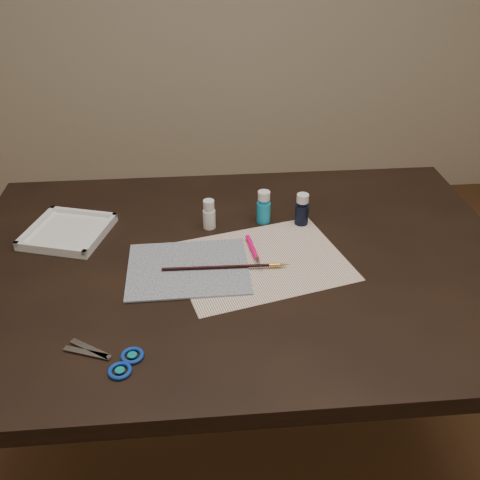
{
  "coord_description": "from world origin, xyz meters",
  "views": [
    {
      "loc": [
        -0.09,
        -1.03,
        1.46
      ],
      "look_at": [
        0.0,
        0.0,
        0.8
      ],
      "focal_mm": 40.0,
      "sensor_mm": 36.0,
      "label": 1
    }
  ],
  "objects": [
    {
      "name": "scissors",
      "position": [
        -0.28,
        -0.3,
        0.75
      ],
      "size": [
        0.19,
        0.14,
        0.01
      ],
      "primitive_type": null,
      "rotation": [
        0.0,
        0.0,
        2.78
      ],
      "color": "silver",
      "rests_on": "table"
    },
    {
      "name": "paintbrush",
      "position": [
        -0.03,
        -0.05,
        0.76
      ],
      "size": [
        0.29,
        0.02,
        0.01
      ],
      "primitive_type": null,
      "rotation": [
        0.0,
        0.0,
        -0.02
      ],
      "color": "black",
      "rests_on": "canvas"
    },
    {
      "name": "palette_tray",
      "position": [
        -0.42,
        0.14,
        0.76
      ],
      "size": [
        0.23,
        0.23,
        0.02
      ],
      "primitive_type": "cube",
      "rotation": [
        0.0,
        0.0,
        -0.29
      ],
      "color": "white",
      "rests_on": "table"
    },
    {
      "name": "craft_knife",
      "position": [
        0.03,
        0.01,
        0.76
      ],
      "size": [
        0.03,
        0.15,
        0.01
      ],
      "primitive_type": null,
      "rotation": [
        0.0,
        0.0,
        -1.45
      ],
      "color": "#FF086C",
      "rests_on": "paper"
    },
    {
      "name": "canvas",
      "position": [
        -0.12,
        -0.04,
        0.75
      ],
      "size": [
        0.28,
        0.22,
        0.0
      ],
      "primitive_type": "cube",
      "rotation": [
        0.0,
        0.0,
        0.02
      ],
      "color": "#15263D",
      "rests_on": "paper"
    },
    {
      "name": "paint_bottle_cyan",
      "position": [
        0.08,
        0.16,
        0.79
      ],
      "size": [
        0.04,
        0.04,
        0.09
      ],
      "primitive_type": "cylinder",
      "rotation": [
        0.0,
        0.0,
        -0.04
      ],
      "color": "#1691C1",
      "rests_on": "table"
    },
    {
      "name": "ground",
      "position": [
        0.0,
        0.0,
        -0.01
      ],
      "size": [
        3.5,
        3.5,
        0.02
      ],
      "primitive_type": "cube",
      "color": "#422614",
      "rests_on": "ground"
    },
    {
      "name": "paint_bottle_white",
      "position": [
        -0.07,
        0.15,
        0.79
      ],
      "size": [
        0.03,
        0.03,
        0.08
      ],
      "primitive_type": "cylinder",
      "rotation": [
        0.0,
        0.0,
        0.01
      ],
      "color": "white",
      "rests_on": "table"
    },
    {
      "name": "table",
      "position": [
        0.0,
        0.0,
        0.38
      ],
      "size": [
        1.3,
        0.9,
        0.75
      ],
      "primitive_type": "cube",
      "color": "black",
      "rests_on": "ground"
    },
    {
      "name": "paper",
      "position": [
        0.05,
        -0.02,
        0.75
      ],
      "size": [
        0.44,
        0.38,
        0.0
      ],
      "primitive_type": "cube",
      "rotation": [
        0.0,
        0.0,
        0.25
      ],
      "color": "white",
      "rests_on": "table"
    },
    {
      "name": "paint_bottle_navy",
      "position": [
        0.17,
        0.14,
        0.79
      ],
      "size": [
        0.04,
        0.04,
        0.08
      ],
      "primitive_type": "cylinder",
      "rotation": [
        0.0,
        0.0,
        -0.01
      ],
      "color": "black",
      "rests_on": "table"
    }
  ]
}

